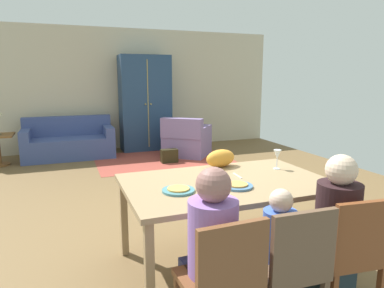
{
  "coord_description": "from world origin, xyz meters",
  "views": [
    {
      "loc": [
        -1.49,
        -3.77,
        1.61
      ],
      "look_at": [
        -0.09,
        -0.07,
        0.85
      ],
      "focal_mm": 32.26,
      "sensor_mm": 36.0,
      "label": 1
    }
  ],
  "objects_px": {
    "person_child": "(275,259)",
    "armchair": "(186,141)",
    "dining_table": "(227,188)",
    "person_man": "(210,260)",
    "plate_near_man": "(178,190)",
    "dining_chair_child": "(291,264)",
    "wine_glass": "(277,155)",
    "dining_chair_woman": "(350,250)",
    "plate_near_child": "(237,186)",
    "person_woman": "(332,236)",
    "handbag": "(169,156)",
    "cat": "(220,158)",
    "armoire": "(145,103)",
    "couch": "(69,143)",
    "dining_chair_man": "(223,279)"
  },
  "relations": [
    {
      "from": "person_child",
      "to": "armchair",
      "type": "distance_m",
      "value": 5.05
    },
    {
      "from": "dining_table",
      "to": "person_child",
      "type": "bearing_deg",
      "value": -89.9
    },
    {
      "from": "person_man",
      "to": "armchair",
      "type": "height_order",
      "value": "person_man"
    },
    {
      "from": "person_man",
      "to": "dining_table",
      "type": "bearing_deg",
      "value": 57.22
    },
    {
      "from": "plate_near_man",
      "to": "dining_chair_child",
      "type": "distance_m",
      "value": 0.95
    },
    {
      "from": "wine_glass",
      "to": "dining_chair_woman",
      "type": "bearing_deg",
      "value": -98.07
    },
    {
      "from": "dining_table",
      "to": "dining_chair_woman",
      "type": "relative_size",
      "value": 1.96
    },
    {
      "from": "wine_glass",
      "to": "person_man",
      "type": "distance_m",
      "value": 1.46
    },
    {
      "from": "wine_glass",
      "to": "dining_chair_child",
      "type": "relative_size",
      "value": 0.21
    },
    {
      "from": "plate_near_child",
      "to": "armchair",
      "type": "distance_m",
      "value": 4.53
    },
    {
      "from": "person_child",
      "to": "person_woman",
      "type": "bearing_deg",
      "value": 0.6
    },
    {
      "from": "person_woman",
      "to": "armchair",
      "type": "xyz_separation_m",
      "value": [
        0.67,
        4.91,
        -0.19
      ]
    },
    {
      "from": "plate_near_child",
      "to": "handbag",
      "type": "height_order",
      "value": "plate_near_child"
    },
    {
      "from": "person_man",
      "to": "person_child",
      "type": "bearing_deg",
      "value": -0.63
    },
    {
      "from": "plate_near_child",
      "to": "armchair",
      "type": "height_order",
      "value": "armchair"
    },
    {
      "from": "cat",
      "to": "armoire",
      "type": "distance_m",
      "value": 4.7
    },
    {
      "from": "plate_near_man",
      "to": "couch",
      "type": "height_order",
      "value": "couch"
    },
    {
      "from": "person_man",
      "to": "dining_chair_woman",
      "type": "distance_m",
      "value": 0.95
    },
    {
      "from": "dining_chair_man",
      "to": "armchair",
      "type": "relative_size",
      "value": 0.72
    },
    {
      "from": "dining_chair_man",
      "to": "handbag",
      "type": "distance_m",
      "value": 4.77
    },
    {
      "from": "person_man",
      "to": "plate_near_man",
      "type": "bearing_deg",
      "value": 89.9
    },
    {
      "from": "person_woman",
      "to": "wine_glass",
      "type": "bearing_deg",
      "value": 81.19
    },
    {
      "from": "dining_table",
      "to": "handbag",
      "type": "bearing_deg",
      "value": 80.52
    },
    {
      "from": "dining_table",
      "to": "handbag",
      "type": "relative_size",
      "value": 5.33
    },
    {
      "from": "plate_near_child",
      "to": "person_woman",
      "type": "bearing_deg",
      "value": -49.31
    },
    {
      "from": "person_woman",
      "to": "handbag",
      "type": "xyz_separation_m",
      "value": [
        0.15,
        4.45,
        -0.38
      ]
    },
    {
      "from": "dining_chair_man",
      "to": "cat",
      "type": "relative_size",
      "value": 2.72
    },
    {
      "from": "plate_near_man",
      "to": "armchair",
      "type": "xyz_separation_m",
      "value": [
        1.61,
        4.3,
        -0.45
      ]
    },
    {
      "from": "dining_table",
      "to": "cat",
      "type": "xyz_separation_m",
      "value": [
        0.15,
        0.44,
        0.15
      ]
    },
    {
      "from": "couch",
      "to": "plate_near_child",
      "type": "bearing_deg",
      "value": -76.99
    },
    {
      "from": "dining_chair_child",
      "to": "plate_near_child",
      "type": "bearing_deg",
      "value": 89.73
    },
    {
      "from": "dining_table",
      "to": "couch",
      "type": "relative_size",
      "value": 0.97
    },
    {
      "from": "plate_near_man",
      "to": "plate_near_child",
      "type": "height_order",
      "value": "same"
    },
    {
      "from": "wine_glass",
      "to": "dining_chair_child",
      "type": "xyz_separation_m",
      "value": [
        -0.62,
        -1.08,
        -0.4
      ]
    },
    {
      "from": "dining_chair_child",
      "to": "person_woman",
      "type": "height_order",
      "value": "person_woman"
    },
    {
      "from": "person_woman",
      "to": "dining_table",
      "type": "bearing_deg",
      "value": 122.93
    },
    {
      "from": "person_woman",
      "to": "couch",
      "type": "relative_size",
      "value": 0.63
    },
    {
      "from": "person_woman",
      "to": "dining_chair_man",
      "type": "bearing_deg",
      "value": -169.44
    },
    {
      "from": "plate_near_man",
      "to": "plate_near_child",
      "type": "relative_size",
      "value": 1.0
    },
    {
      "from": "person_child",
      "to": "plate_near_man",
      "type": "bearing_deg",
      "value": 127.41
    },
    {
      "from": "person_woman",
      "to": "cat",
      "type": "bearing_deg",
      "value": 105.36
    },
    {
      "from": "wine_glass",
      "to": "armoire",
      "type": "relative_size",
      "value": 0.09
    },
    {
      "from": "armchair",
      "to": "wine_glass",
      "type": "bearing_deg",
      "value": -97.47
    },
    {
      "from": "dining_chair_man",
      "to": "couch",
      "type": "height_order",
      "value": "dining_chair_man"
    },
    {
      "from": "plate_near_man",
      "to": "cat",
      "type": "relative_size",
      "value": 0.78
    },
    {
      "from": "person_man",
      "to": "armoire",
      "type": "bearing_deg",
      "value": 80.63
    },
    {
      "from": "wine_glass",
      "to": "armoire",
      "type": "xyz_separation_m",
      "value": [
        -0.12,
        4.95,
        0.16
      ]
    },
    {
      "from": "dining_chair_woman",
      "to": "cat",
      "type": "height_order",
      "value": "cat"
    },
    {
      "from": "person_man",
      "to": "armchair",
      "type": "xyz_separation_m",
      "value": [
        1.61,
        4.91,
        -0.19
      ]
    },
    {
      "from": "dining_table",
      "to": "plate_near_child",
      "type": "relative_size",
      "value": 6.82
    }
  ]
}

